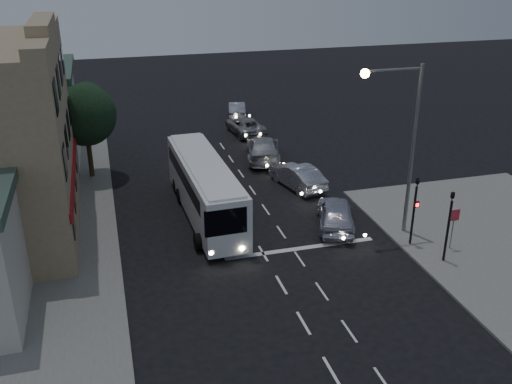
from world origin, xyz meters
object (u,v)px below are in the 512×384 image
object	(u,v)px
streetlight	(403,132)
car_suv	(336,214)
tour_bus	(205,187)
car_sedan_c	(245,125)
car_sedan_a	(298,176)
street_tree	(85,112)
car_sedan_b	(263,148)
traffic_signal_side	(450,218)
traffic_signal_main	(415,203)
regulatory_sign	(454,222)
car_extra	(237,109)

from	to	relation	value
streetlight	car_suv	bearing A→B (deg)	149.12
tour_bus	streetlight	size ratio (longest dim) A/B	1.22
car_sedan_c	car_sedan_a	bearing A→B (deg)	85.97
car_sedan_c	street_tree	bearing A→B (deg)	22.48
tour_bus	streetlight	world-z (taller)	streetlight
car_sedan_b	street_tree	xyz separation A→B (m)	(-12.07, -0.32, 3.67)
traffic_signal_side	car_suv	bearing A→B (deg)	125.99
tour_bus	car_sedan_c	xyz separation A→B (m)	(6.12, 14.62, -1.13)
car_sedan_a	traffic_signal_main	xyz separation A→B (m)	(3.07, -8.94, 1.65)
car_suv	car_sedan_c	world-z (taller)	car_suv
car_suv	regulatory_sign	world-z (taller)	regulatory_sign
car_sedan_b	street_tree	world-z (taller)	street_tree
tour_bus	street_tree	bearing A→B (deg)	125.97
streetlight	regulatory_sign	bearing A→B (deg)	-51.25
car_suv	car_sedan_a	world-z (taller)	car_suv
car_sedan_b	car_sedan_a	bearing A→B (deg)	110.97
car_sedan_a	traffic_signal_side	world-z (taller)	traffic_signal_side
regulatory_sign	car_sedan_c	bearing A→B (deg)	103.23
car_extra	streetlight	world-z (taller)	streetlight
tour_bus	car_sedan_c	world-z (taller)	tour_bus
car_sedan_a	tour_bus	bearing A→B (deg)	8.41
traffic_signal_main	traffic_signal_side	bearing A→B (deg)	-70.51
traffic_signal_main	regulatory_sign	world-z (taller)	traffic_signal_main
traffic_signal_side	streetlight	world-z (taller)	streetlight
traffic_signal_main	street_tree	size ratio (longest dim) A/B	0.66
traffic_signal_main	streetlight	distance (m)	3.61
car_extra	traffic_signal_main	world-z (taller)	traffic_signal_main
car_suv	regulatory_sign	xyz separation A→B (m)	(4.63, -4.04, 0.79)
car_suv	traffic_signal_main	size ratio (longest dim) A/B	1.15
car_suv	car_sedan_a	bearing A→B (deg)	-69.68
car_suv	streetlight	bearing A→B (deg)	168.05
car_extra	car_sedan_b	bearing A→B (deg)	98.27
car_suv	traffic_signal_main	bearing A→B (deg)	153.05
car_sedan_c	street_tree	size ratio (longest dim) A/B	0.79
traffic_signal_main	car_sedan_b	bearing A→B (deg)	104.39
regulatory_sign	traffic_signal_main	bearing A→B (deg)	149.16
car_sedan_b	car_sedan_c	world-z (taller)	car_sedan_b
streetlight	tour_bus	bearing A→B (deg)	152.43
car_sedan_b	streetlight	world-z (taller)	streetlight
car_sedan_a	streetlight	distance (m)	9.44
car_sedan_b	regulatory_sign	size ratio (longest dim) A/B	2.59
car_sedan_c	traffic_signal_main	xyz separation A→B (m)	(3.45, -20.91, 1.74)
car_suv	car_sedan_b	bearing A→B (deg)	-67.07
car_sedan_b	streetlight	size ratio (longest dim) A/B	0.63
car_extra	traffic_signal_side	distance (m)	28.22
car_sedan_a	regulatory_sign	world-z (taller)	regulatory_sign
street_tree	tour_bus	bearing A→B (deg)	-51.93
car_suv	street_tree	distance (m)	17.48
traffic_signal_side	regulatory_sign	distance (m)	1.61
traffic_signal_side	car_sedan_c	bearing A→B (deg)	100.29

